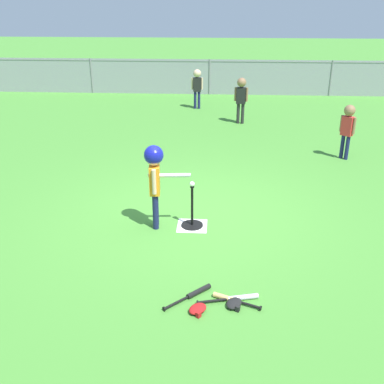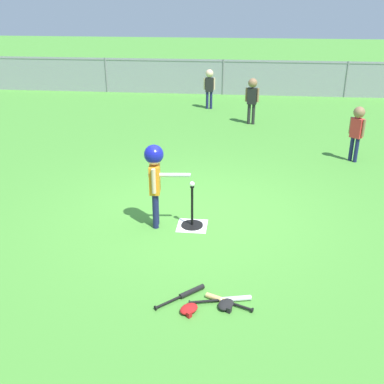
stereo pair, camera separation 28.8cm
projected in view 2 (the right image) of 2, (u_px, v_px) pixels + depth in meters
The scene contains 14 objects.
ground_plane at pixel (195, 214), 7.17m from camera, with size 60.00×60.00×0.00m, color #478C33.
home_plate at pixel (192, 226), 6.80m from camera, with size 0.44×0.44×0.01m, color white.
batting_tee at pixel (192, 220), 6.76m from camera, with size 0.32×0.32×0.64m.
baseball_on_tee at pixel (192, 184), 6.53m from camera, with size 0.07×0.07×0.07m, color white.
batter_child at pixel (155, 169), 6.45m from camera, with size 0.65×0.36×1.25m.
fielder_near_right at pixel (357, 127), 9.11m from camera, with size 0.26×0.25×1.13m.
fielder_near_left at pixel (252, 95), 11.74m from camera, with size 0.35×0.24×1.19m.
fielder_deep_left at pixel (209, 84), 13.33m from camera, with size 0.34×0.23×1.14m.
spare_bat_silver at pixel (229, 299), 5.13m from camera, with size 0.70×0.22×0.06m.
spare_bat_wood at pixel (222, 300), 5.12m from camera, with size 0.54×0.27×0.06m.
spare_bat_black at pixel (187, 294), 5.23m from camera, with size 0.53×0.50×0.06m.
glove_by_plate at pixel (189, 309), 4.96m from camera, with size 0.26×0.27×0.07m.
glove_near_bats at pixel (226, 305), 5.04m from camera, with size 0.23×0.27×0.07m.
outfield_fence at pixel (223, 76), 15.26m from camera, with size 16.06×0.06×1.15m.
Camera 2 is at (0.65, -6.40, 3.19)m, focal length 42.90 mm.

